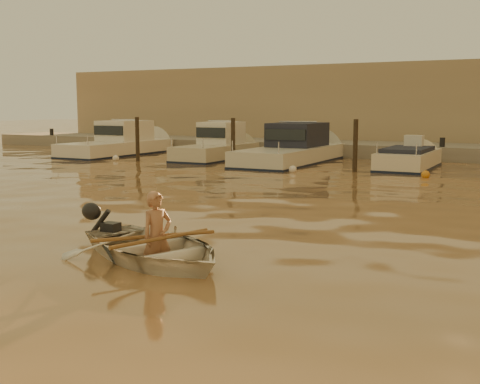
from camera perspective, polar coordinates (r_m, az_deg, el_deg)
The scene contains 19 objects.
ground_plane at distance 11.04m, azimuth -9.48°, elevation -4.98°, with size 160.00×160.00×0.00m, color brown.
dinghy at distance 9.84m, azimuth -8.15°, elevation -5.29°, with size 2.29×3.21×0.67m, color silver.
person at distance 9.71m, azimuth -7.87°, elevation -4.20°, with size 0.53×0.35×1.45m, color #A47052.
outboard_motor at distance 11.10m, azimuth -12.23°, elevation -3.50°, with size 0.90×0.40×0.70m, color black, non-canonical shape.
oar_port at distance 9.59m, azimuth -7.39°, elevation -4.36°, with size 0.06×0.06×2.10m, color brown.
oar_starboard at distance 9.75m, azimuth -8.02°, elevation -4.16°, with size 0.06×0.06×2.10m, color brown.
moored_boat_0 at distance 31.74m, azimuth -11.60°, elevation 4.60°, with size 2.40×7.59×1.75m, color silver, non-canonical shape.
moored_boat_1 at distance 28.39m, azimuth -2.29°, elevation 4.37°, with size 2.00×6.05×1.75m, color beige, non-canonical shape.
moored_boat_2 at distance 26.69m, azimuth 4.86°, elevation 4.10°, with size 2.51×8.32×1.75m, color beige, non-canonical shape.
moored_boat_3 at distance 25.20m, azimuth 15.68°, elevation 2.68°, with size 1.82×5.34×0.95m, color beige, non-canonical shape.
piling_0 at distance 28.15m, azimuth -9.70°, elevation 4.78°, with size 0.18×0.18×2.20m, color #2D2319.
piling_1 at distance 25.44m, azimuth -0.66°, elevation 4.56°, with size 0.18×0.18×2.20m, color #2D2319.
piling_2 at distance 23.40m, azimuth 10.87°, elevation 4.10°, with size 0.18×0.18×2.20m, color #2D2319.
fender_a at distance 28.45m, azimuth -11.70°, elevation 3.15°, with size 0.30×0.30×0.30m, color white.
fender_b at distance 26.62m, azimuth -5.87°, elevation 2.95°, with size 0.30×0.30×0.30m, color orange.
fender_c at distance 23.02m, azimuth 5.01°, elevation 2.15°, with size 0.30×0.30×0.30m, color white.
fender_d at distance 22.13m, azimuth 17.19°, elevation 1.58°, with size 0.30×0.30×0.30m, color orange.
quay at distance 30.85m, azimuth 15.34°, elevation 3.50°, with size 52.00×4.00×1.00m, color gray.
waterfront_building at distance 36.15m, azimuth 17.37°, elevation 7.63°, with size 46.00×7.00×4.80m, color #9E8466.
Camera 1 is at (6.52, -8.56, 2.48)m, focal length 45.00 mm.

